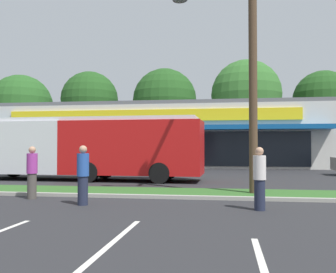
{
  "coord_description": "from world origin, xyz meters",
  "views": [
    {
      "loc": [
        5.2,
        0.1,
        1.77
      ],
      "look_at": [
        2.45,
        18.1,
        2.24
      ],
      "focal_mm": 40.55,
      "sensor_mm": 36.0,
      "label": 1
    }
  ],
  "objects_px": {
    "pedestrian_mid": "(32,172)",
    "city_bus": "(80,146)",
    "car_2": "(93,161)",
    "utility_pole": "(249,46)",
    "pedestrian_far": "(83,175)",
    "pedestrian_near_bench": "(260,178)"
  },
  "relations": [
    {
      "from": "pedestrian_mid",
      "to": "city_bus",
      "type": "bearing_deg",
      "value": -85.58
    },
    {
      "from": "city_bus",
      "to": "car_2",
      "type": "xyz_separation_m",
      "value": [
        -1.37,
        5.85,
        -1.01
      ]
    },
    {
      "from": "utility_pole",
      "to": "city_bus",
      "type": "bearing_deg",
      "value": 147.96
    },
    {
      "from": "car_2",
      "to": "pedestrian_far",
      "type": "height_order",
      "value": "pedestrian_far"
    },
    {
      "from": "car_2",
      "to": "pedestrian_far",
      "type": "bearing_deg",
      "value": 108.68
    },
    {
      "from": "utility_pole",
      "to": "pedestrian_near_bench",
      "type": "xyz_separation_m",
      "value": [
        0.1,
        -2.96,
        -4.49
      ]
    },
    {
      "from": "car_2",
      "to": "pedestrian_near_bench",
      "type": "relative_size",
      "value": 2.61
    },
    {
      "from": "utility_pole",
      "to": "pedestrian_far",
      "type": "xyz_separation_m",
      "value": [
        -5.09,
        -2.82,
        -4.47
      ]
    },
    {
      "from": "pedestrian_near_bench",
      "to": "utility_pole",
      "type": "bearing_deg",
      "value": 102.77
    },
    {
      "from": "utility_pole",
      "to": "city_bus",
      "type": "relative_size",
      "value": 0.77
    },
    {
      "from": "utility_pole",
      "to": "city_bus",
      "type": "xyz_separation_m",
      "value": [
        -8.44,
        5.28,
        -3.6
      ]
    },
    {
      "from": "city_bus",
      "to": "pedestrian_near_bench",
      "type": "distance_m",
      "value": 11.9
    },
    {
      "from": "city_bus",
      "to": "car_2",
      "type": "relative_size",
      "value": 2.86
    },
    {
      "from": "pedestrian_mid",
      "to": "car_2",
      "type": "bearing_deg",
      "value": -83.8
    },
    {
      "from": "pedestrian_near_bench",
      "to": "car_2",
      "type": "bearing_deg",
      "value": 136.0
    },
    {
      "from": "pedestrian_mid",
      "to": "utility_pole",
      "type": "bearing_deg",
      "value": -170.99
    },
    {
      "from": "city_bus",
      "to": "pedestrian_far",
      "type": "height_order",
      "value": "city_bus"
    },
    {
      "from": "pedestrian_near_bench",
      "to": "pedestrian_far",
      "type": "bearing_deg",
      "value": -170.71
    },
    {
      "from": "utility_pole",
      "to": "city_bus",
      "type": "distance_m",
      "value": 10.58
    },
    {
      "from": "utility_pole",
      "to": "car_2",
      "type": "relative_size",
      "value": 2.21
    },
    {
      "from": "pedestrian_near_bench",
      "to": "pedestrian_far",
      "type": "distance_m",
      "value": 5.19
    },
    {
      "from": "pedestrian_far",
      "to": "pedestrian_mid",
      "type": "bearing_deg",
      "value": 68.64
    }
  ]
}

